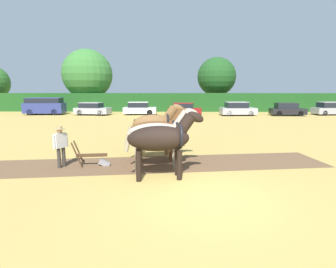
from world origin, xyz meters
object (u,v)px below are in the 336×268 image
parked_car_left (92,109)px  plow (95,158)px  farmer_beside_team (165,130)px  parked_van (45,106)px  parked_car_center_left (140,109)px  parked_car_right (287,110)px  draft_horse_lead_right (159,134)px  farmer_at_plow (60,144)px  tree_left (87,74)px  parked_car_center (185,109)px  draft_horse_lead_left (162,139)px  tree_center_left (217,77)px  parked_car_center_right (237,109)px  draft_horse_trail_left (157,131)px  parked_car_far_right (330,109)px  draft_horse_trail_right (155,124)px

parked_car_left → plow: bearing=-64.7°
farmer_beside_team → parked_van: size_ratio=0.34×
parked_car_center_left → parked_car_right: size_ratio=1.00×
draft_horse_lead_right → parked_car_left: size_ratio=0.68×
farmer_beside_team → parked_car_center_left: size_ratio=0.41×
parked_van → farmer_at_plow: bearing=-66.4°
plow → farmer_at_plow: farmer_at_plow is taller
tree_left → draft_horse_lead_right: 32.10m
parked_van → parked_car_center: size_ratio=1.12×
draft_horse_lead_left → draft_horse_lead_right: (-0.14, 1.16, -0.03)m
farmer_beside_team → parked_car_center: farmer_beside_team is taller
parked_car_left → parked_van: bearing=-176.0°
farmer_at_plow → parked_car_right: bearing=82.3°
parked_van → parked_car_right: (29.11, -0.69, -0.35)m
plow → parked_van: size_ratio=0.32×
tree_center_left → parked_van: (-22.35, -9.37, -3.89)m
tree_center_left → parked_car_right: size_ratio=2.00×
farmer_beside_team → parked_car_right: 22.08m
plow → farmer_beside_team: size_ratio=0.94×
tree_left → parked_car_center_right: 22.40m
draft_horse_trail_left → parked_car_center: 20.83m
parked_van → parked_car_center_right: 23.29m
parked_car_center → parked_car_right: 12.05m
parked_car_center_left → parked_car_center_right: (11.67, -0.77, 0.02)m
farmer_at_plow → parked_car_left: 21.94m
parked_car_center_left → parked_car_right: (17.49, -0.75, -0.03)m
draft_horse_trail_left → parked_car_left: draft_horse_trail_left is taller
parked_car_center_left → parked_car_far_right: size_ratio=0.94×
draft_horse_lead_right → parked_van: 26.53m
farmer_at_plow → draft_horse_lead_left: bearing=16.0°
draft_horse_lead_left → draft_horse_trail_right: bearing=90.0°
draft_horse_lead_right → parked_car_far_right: 29.34m
draft_horse_lead_left → parked_car_right: size_ratio=0.70×
farmer_at_plow → farmer_beside_team: size_ratio=1.03×
draft_horse_trail_left → parked_car_far_right: draft_horse_trail_left is taller
parked_car_center_right → parked_car_right: 5.82m
plow → parked_car_left: 22.10m
plow → parked_car_center: (4.59, 21.62, 0.38)m
tree_center_left → tree_left: bearing=-175.0°
parked_car_left → parked_car_center_right: bearing=7.2°
farmer_beside_team → parked_car_center: size_ratio=0.38×
parked_car_center_left → parked_car_far_right: parked_car_far_right is taller
draft_horse_trail_right → plow: bearing=-145.8°
parked_car_center_left → parked_car_left: bearing=-174.9°
draft_horse_trail_left → parked_van: bearing=118.7°
draft_horse_lead_left → parked_van: 27.56m
draft_horse_lead_right → parked_car_center_right: 22.61m
parked_car_center_left → parked_car_center_right: parked_car_center_right is taller
tree_center_left → draft_horse_lead_left: 33.28m
parked_car_left → parked_car_far_right: 28.65m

